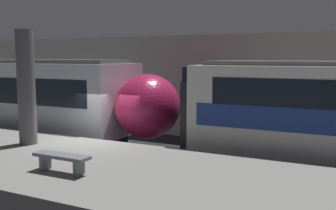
# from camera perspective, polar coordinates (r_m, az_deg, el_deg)

# --- Properties ---
(ground_plane) EXTENTS (120.00, 120.00, 0.00)m
(ground_plane) POSITION_cam_1_polar(r_m,az_deg,el_deg) (13.99, -10.93, -9.08)
(ground_plane) COLOR black
(platform) EXTENTS (40.00, 5.09, 1.07)m
(platform) POSITION_cam_1_polar(r_m,az_deg,el_deg) (12.02, -18.52, -9.35)
(platform) COLOR slate
(platform) RESTS_ON ground
(station_rear_barrier) EXTENTS (50.00, 0.15, 4.87)m
(station_rear_barrier) POSITION_cam_1_polar(r_m,az_deg,el_deg) (19.15, 1.08, 2.78)
(station_rear_barrier) COLOR #9E998E
(station_rear_barrier) RESTS_ON ground
(support_pillar_near) EXTENTS (0.55, 0.55, 3.62)m
(support_pillar_near) POSITION_cam_1_polar(r_m,az_deg,el_deg) (13.19, -19.88, 2.41)
(support_pillar_near) COLOR #56565B
(support_pillar_near) RESTS_ON platform
(train_modern) EXTENTS (17.43, 3.02, 3.74)m
(train_modern) POSITION_cam_1_polar(r_m,az_deg,el_deg) (20.08, -22.82, 0.95)
(train_modern) COLOR black
(train_modern) RESTS_ON ground
(platform_bench) EXTENTS (1.50, 0.40, 0.45)m
(platform_bench) POSITION_cam_1_polar(r_m,az_deg,el_deg) (9.85, -15.20, -7.56)
(platform_bench) COLOR slate
(platform_bench) RESTS_ON platform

